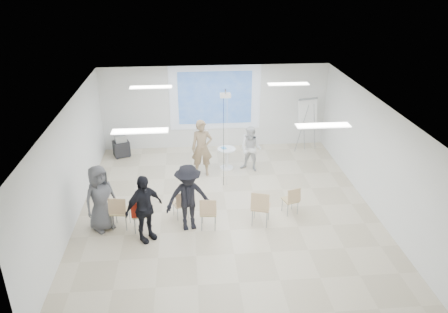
{
  "coord_description": "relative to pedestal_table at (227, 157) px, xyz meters",
  "views": [
    {
      "loc": [
        -0.96,
        -10.33,
        6.34
      ],
      "look_at": [
        0.0,
        0.8,
        1.25
      ],
      "focal_mm": 35.0,
      "sensor_mm": 36.0,
      "label": 1
    }
  ],
  "objects": [
    {
      "name": "chair_right_inner",
      "position": [
        0.56,
        -3.41,
        0.18
      ],
      "size": [
        0.59,
        0.61,
        0.99
      ],
      "rotation": [
        0.0,
        0.0,
        -0.3
      ],
      "color": "tan",
      "rests_on": "floor"
    },
    {
      "name": "red_jacket",
      "position": [
        -2.47,
        -3.57,
        0.31
      ],
      "size": [
        0.43,
        0.14,
        0.4
      ],
      "primitive_type": "cube",
      "rotation": [
        0.0,
        0.0,
        0.11
      ],
      "color": "#AC2615",
      "rests_on": "chair_left_mid"
    },
    {
      "name": "audience_left",
      "position": [
        -2.33,
        -3.8,
        0.59
      ],
      "size": [
        1.34,
        1.27,
        1.99
      ],
      "primitive_type": "imported",
      "rotation": [
        0.0,
        0.0,
        0.68
      ],
      "color": "black",
      "rests_on": "floor"
    },
    {
      "name": "fluor_panel_nw",
      "position": [
        -2.24,
        -0.58,
        2.56
      ],
      "size": [
        1.2,
        0.3,
        0.02
      ],
      "primitive_type": "cube",
      "color": "white",
      "rests_on": "ceiling"
    },
    {
      "name": "projection_halo",
      "position": [
        -0.24,
        1.9,
        1.44
      ],
      "size": [
        3.2,
        0.01,
        2.3
      ],
      "primitive_type": "cube",
      "color": "silver",
      "rests_on": "wall_back"
    },
    {
      "name": "controller_right",
      "position": [
        0.59,
        0.07,
        0.71
      ],
      "size": [
        0.1,
        0.13,
        0.04
      ],
      "primitive_type": "cube",
      "rotation": [
        0.0,
        0.0,
        -0.51
      ],
      "color": "silver",
      "rests_on": "player_right"
    },
    {
      "name": "flipchart_easel",
      "position": [
        2.96,
        1.27,
        1.02
      ],
      "size": [
        0.82,
        0.64,
        1.94
      ],
      "rotation": [
        0.0,
        0.0,
        0.22
      ],
      "color": "gray",
      "rests_on": "floor"
    },
    {
      "name": "chair_left_inner",
      "position": [
        -1.46,
        -2.91,
        0.07
      ],
      "size": [
        0.5,
        0.52,
        0.81
      ],
      "rotation": [
        0.0,
        0.0,
        0.38
      ],
      "color": "tan",
      "rests_on": "floor"
    },
    {
      "name": "chair_left_mid",
      "position": [
        -2.46,
        -3.43,
        0.15
      ],
      "size": [
        0.49,
        0.52,
        0.94
      ],
      "rotation": [
        0.0,
        0.0,
        0.11
      ],
      "color": "tan",
      "rests_on": "floor"
    },
    {
      "name": "fluor_panel_sw",
      "position": [
        -2.24,
        -4.08,
        2.56
      ],
      "size": [
        1.2,
        0.3,
        0.02
      ],
      "primitive_type": "cube",
      "color": "white",
      "rests_on": "ceiling"
    },
    {
      "name": "player_left",
      "position": [
        -0.81,
        -0.36,
        0.63
      ],
      "size": [
        0.77,
        0.54,
        2.07
      ],
      "primitive_type": "imported",
      "rotation": [
        0.0,
        0.0,
        0.04
      ],
      "color": "#907758",
      "rests_on": "floor"
    },
    {
      "name": "ceiling",
      "position": [
        -0.24,
        -2.58,
        2.64
      ],
      "size": [
        8.0,
        9.0,
        0.1
      ],
      "primitive_type": "cube",
      "color": "white",
      "rests_on": "wall_back"
    },
    {
      "name": "audience_mid",
      "position": [
        -1.27,
        -3.4,
        0.6
      ],
      "size": [
        1.42,
        0.94,
        2.02
      ],
      "primitive_type": "imported",
      "rotation": [
        0.0,
        0.0,
        0.19
      ],
      "color": "black",
      "rests_on": "floor"
    },
    {
      "name": "controller_left",
      "position": [
        -0.63,
        -0.11,
        0.95
      ],
      "size": [
        0.04,
        0.12,
        0.04
      ],
      "primitive_type": "cube",
      "rotation": [
        0.0,
        0.0,
        0.04
      ],
      "color": "white",
      "rests_on": "player_left"
    },
    {
      "name": "projection_image",
      "position": [
        -0.24,
        1.89,
        1.44
      ],
      "size": [
        2.6,
        0.01,
        1.9
      ],
      "primitive_type": "cube",
      "color": "#2F5AA1",
      "rests_on": "wall_back"
    },
    {
      "name": "audience_outer",
      "position": [
        -3.46,
        -3.21,
        0.58
      ],
      "size": [
        1.14,
        1.11,
        1.97
      ],
      "primitive_type": "imported",
      "rotation": [
        0.0,
        0.0,
        0.72
      ],
      "color": "#525357",
      "rests_on": "floor"
    },
    {
      "name": "av_cart",
      "position": [
        -3.56,
        1.28,
        -0.04
      ],
      "size": [
        0.65,
        0.59,
        0.79
      ],
      "rotation": [
        0.0,
        0.0,
        0.37
      ],
      "color": "black",
      "rests_on": "floor"
    },
    {
      "name": "chair_center",
      "position": [
        -0.78,
        -3.48,
        0.12
      ],
      "size": [
        0.46,
        0.49,
        0.9
      ],
      "rotation": [
        0.0,
        0.0,
        -0.1
      ],
      "color": "tan",
      "rests_on": "floor"
    },
    {
      "name": "laptop",
      "position": [
        -1.48,
        -2.82,
        0.02
      ],
      "size": [
        0.35,
        0.31,
        0.02
      ],
      "primitive_type": "imported",
      "rotation": [
        0.0,
        0.0,
        3.52
      ],
      "color": "black",
      "rests_on": "chair_left_inner"
    },
    {
      "name": "chair_far_left",
      "position": [
        -3.02,
        -3.27,
        0.14
      ],
      "size": [
        0.49,
        0.52,
        0.93
      ],
      "rotation": [
        0.0,
        0.0,
        -0.13
      ],
      "color": "tan",
      "rests_on": "floor"
    },
    {
      "name": "floor",
      "position": [
        -0.24,
        -2.58,
        -0.46
      ],
      "size": [
        8.0,
        9.0,
        0.1
      ],
      "primitive_type": "cube",
      "color": "beige",
      "rests_on": "ground"
    },
    {
      "name": "chair_right_far",
      "position": [
        1.48,
        -2.96,
        0.07
      ],
      "size": [
        0.48,
        0.5,
        0.81
      ],
      "rotation": [
        0.0,
        0.0,
        0.29
      ],
      "color": "tan",
      "rests_on": "floor"
    },
    {
      "name": "ceiling_projector",
      "position": [
        -0.14,
        -1.09,
        2.28
      ],
      "size": [
        0.3,
        0.25,
        3.0
      ],
      "color": "white",
      "rests_on": "ceiling"
    },
    {
      "name": "pedestal_table",
      "position": [
        0.0,
        0.0,
        0.0
      ],
      "size": [
        0.75,
        0.75,
        0.73
      ],
      "rotation": [
        0.0,
        0.0,
        0.33
      ],
      "color": "white",
      "rests_on": "floor"
    },
    {
      "name": "fluor_panel_se",
      "position": [
        1.76,
        -4.08,
        2.56
      ],
      "size": [
        1.2,
        0.3,
        0.02
      ],
      "primitive_type": "cube",
      "color": "white",
      "rests_on": "ceiling"
    },
    {
      "name": "wall_left",
      "position": [
        -4.29,
        -2.58,
        1.09
      ],
      "size": [
        0.1,
        9.0,
        3.0
      ],
      "primitive_type": "cube",
      "color": "silver",
      "rests_on": "floor"
    },
    {
      "name": "player_right",
      "position": [
        0.77,
        -0.18,
        0.42
      ],
      "size": [
        1.01,
        0.95,
        1.66
      ],
      "primitive_type": "imported",
      "rotation": [
        0.0,
        0.0,
        -0.51
      ],
      "color": "silver",
      "rests_on": "floor"
    },
    {
      "name": "fluor_panel_ne",
      "position": [
        1.76,
        -0.58,
        2.56
      ],
      "size": [
        1.2,
        0.3,
        0.02
      ],
      "primitive_type": "cube",
      "color": "white",
      "rests_on": "ceiling"
    },
    {
      "name": "wall_back",
      "position": [
        -0.24,
        1.97,
        1.09
      ],
      "size": [
        8.0,
        0.1,
        3.0
      ],
      "primitive_type": "cube",
      "color": "silver",
      "rests_on": "floor"
    },
    {
      "name": "wall_right",
      "position": [
        3.81,
        -2.58,
        1.09
      ],
      "size": [
        0.1,
        9.0,
        3.0
      ],
      "primitive_type": "cube",
      "color": "silver",
      "rests_on": "floor"
    }
  ]
}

